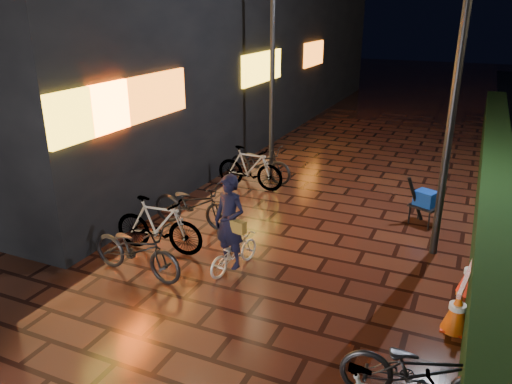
% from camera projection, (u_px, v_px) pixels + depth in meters
% --- Properties ---
extents(ground, '(80.00, 80.00, 0.00)m').
position_uv_depth(ground, '(231.00, 336.00, 6.98)').
color(ground, '#381911').
rests_on(ground, ground).
extents(hedge, '(0.70, 20.00, 1.00)m').
position_uv_depth(hedge, '(495.00, 171.00, 12.37)').
color(hedge, black).
rests_on(hedge, ground).
extents(storefront_block, '(12.09, 22.00, 9.00)m').
position_uv_depth(storefront_block, '(143.00, 1.00, 18.87)').
color(storefront_block, black).
rests_on(storefront_block, ground).
extents(lamp_post_hedge, '(0.49, 0.20, 5.15)m').
position_uv_depth(lamp_post_hedge, '(454.00, 102.00, 8.36)').
color(lamp_post_hedge, black).
rests_on(lamp_post_hedge, ground).
extents(lamp_post_sf, '(0.47, 0.24, 4.99)m').
position_uv_depth(lamp_post_sf, '(272.00, 70.00, 13.31)').
color(lamp_post_sf, black).
rests_on(lamp_post_sf, ground).
extents(cyclist, '(0.70, 1.29, 1.76)m').
position_uv_depth(cyclist, '(232.00, 236.00, 8.51)').
color(cyclist, silver).
rests_on(cyclist, ground).
extents(traffic_barrier, '(0.53, 1.52, 0.62)m').
position_uv_depth(traffic_barrier, '(464.00, 292.00, 7.48)').
color(traffic_barrier, '#F35A0C').
rests_on(traffic_barrier, ground).
extents(cart_assembly, '(0.76, 0.65, 1.06)m').
position_uv_depth(cart_assembly, '(425.00, 200.00, 10.38)').
color(cart_assembly, black).
rests_on(cart_assembly, ground).
extents(parked_bikes_storefront, '(2.04, 6.19, 1.07)m').
position_uv_depth(parked_bikes_storefront, '(208.00, 197.00, 10.69)').
color(parked_bikes_storefront, black).
rests_on(parked_bikes_storefront, ground).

